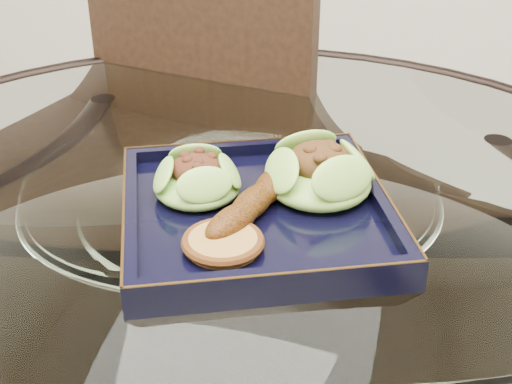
# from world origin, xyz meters

# --- Properties ---
(dining_table) EXTENTS (1.13, 1.13, 0.77)m
(dining_table) POSITION_xyz_m (-0.00, -0.00, 0.60)
(dining_table) COLOR white
(dining_table) RESTS_ON ground
(dining_chair) EXTENTS (0.47, 0.47, 0.94)m
(dining_chair) POSITION_xyz_m (-0.19, 0.29, 0.52)
(dining_chair) COLOR #311D10
(dining_chair) RESTS_ON ground
(navy_plate) EXTENTS (0.35, 0.35, 0.02)m
(navy_plate) POSITION_xyz_m (0.03, -0.01, 0.77)
(navy_plate) COLOR black
(navy_plate) RESTS_ON dining_table
(lettuce_wrap_left) EXTENTS (0.09, 0.09, 0.03)m
(lettuce_wrap_left) POSITION_xyz_m (-0.04, 0.00, 0.80)
(lettuce_wrap_left) COLOR #578B28
(lettuce_wrap_left) RESTS_ON navy_plate
(lettuce_wrap_right) EXTENTS (0.13, 0.13, 0.04)m
(lettuce_wrap_right) POSITION_xyz_m (0.08, 0.04, 0.80)
(lettuce_wrap_right) COLOR #6DA630
(lettuce_wrap_right) RESTS_ON navy_plate
(roasted_plantain) EXTENTS (0.07, 0.15, 0.03)m
(roasted_plantain) POSITION_xyz_m (0.03, -0.02, 0.80)
(roasted_plantain) COLOR #62320A
(roasted_plantain) RESTS_ON navy_plate
(crumb_patty) EXTENTS (0.08, 0.08, 0.01)m
(crumb_patty) POSITION_xyz_m (0.02, -0.09, 0.79)
(crumb_patty) COLOR #A47F36
(crumb_patty) RESTS_ON navy_plate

